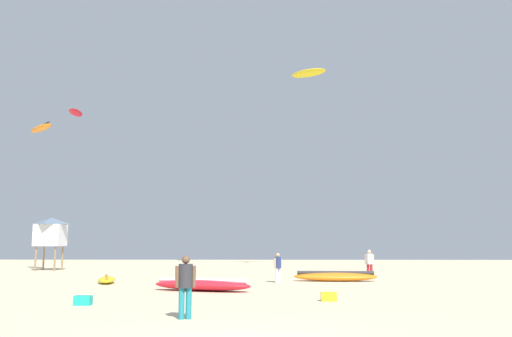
# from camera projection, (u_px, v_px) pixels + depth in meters

# --- Properties ---
(person_foreground) EXTENTS (0.56, 0.40, 1.75)m
(person_foreground) POSITION_uv_depth(u_px,v_px,m) (185.00, 282.00, 14.88)
(person_foreground) COLOR teal
(person_foreground) RESTS_ON ground
(person_midground) EXTENTS (0.54, 0.39, 1.72)m
(person_midground) POSITION_uv_depth(u_px,v_px,m) (369.00, 262.00, 32.31)
(person_midground) COLOR #B21E23
(person_midground) RESTS_ON ground
(person_left) EXTENTS (0.42, 0.38, 1.58)m
(person_left) POSITION_uv_depth(u_px,v_px,m) (278.00, 265.00, 28.76)
(person_left) COLOR silver
(person_left) RESTS_ON ground
(kite_grounded_near) EXTENTS (4.80, 2.69, 0.59)m
(kite_grounded_near) POSITION_uv_depth(u_px,v_px,m) (202.00, 285.00, 23.57)
(kite_grounded_near) COLOR red
(kite_grounded_near) RESTS_ON ground
(kite_grounded_mid) EXTENTS (4.71, 1.59, 0.60)m
(kite_grounded_mid) POSITION_uv_depth(u_px,v_px,m) (335.00, 276.00, 29.79)
(kite_grounded_mid) COLOR orange
(kite_grounded_mid) RESTS_ON ground
(kite_grounded_far) EXTENTS (1.82, 3.30, 0.41)m
(kite_grounded_far) POSITION_uv_depth(u_px,v_px,m) (106.00, 280.00, 28.41)
(kite_grounded_far) COLOR yellow
(kite_grounded_far) RESTS_ON ground
(lifeguard_tower) EXTENTS (2.30, 2.30, 4.15)m
(lifeguard_tower) POSITION_uv_depth(u_px,v_px,m) (51.00, 231.00, 42.02)
(lifeguard_tower) COLOR #8C704C
(lifeguard_tower) RESTS_ON ground
(cooler_box) EXTENTS (0.56, 0.36, 0.32)m
(cooler_box) POSITION_uv_depth(u_px,v_px,m) (83.00, 300.00, 18.13)
(cooler_box) COLOR #19B29E
(cooler_box) RESTS_ON ground
(gear_bag) EXTENTS (0.56, 0.36, 0.32)m
(gear_bag) POSITION_uv_depth(u_px,v_px,m) (329.00, 297.00, 19.43)
(gear_bag) COLOR yellow
(gear_bag) RESTS_ON ground
(kite_aloft_0) EXTENTS (3.20, 3.43, 0.54)m
(kite_aloft_0) POSITION_uv_depth(u_px,v_px,m) (41.00, 128.00, 39.93)
(kite_aloft_0) COLOR orange
(kite_aloft_1) EXTENTS (3.57, 2.65, 0.75)m
(kite_aloft_1) POSITION_uv_depth(u_px,v_px,m) (308.00, 73.00, 50.53)
(kite_aloft_1) COLOR yellow
(kite_aloft_4) EXTENTS (0.96, 2.67, 0.65)m
(kite_aloft_4) POSITION_uv_depth(u_px,v_px,m) (76.00, 112.00, 50.31)
(kite_aloft_4) COLOR red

